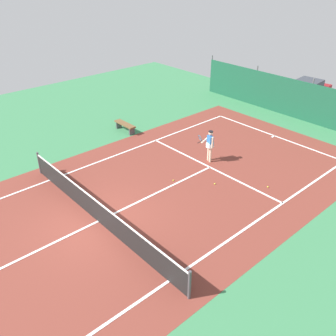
{
  "coord_description": "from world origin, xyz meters",
  "views": [
    {
      "loc": [
        10.35,
        -5.63,
        8.91
      ],
      "look_at": [
        -0.14,
        3.77,
        0.9
      ],
      "focal_mm": 39.51,
      "sensor_mm": 36.0,
      "label": 1
    }
  ],
  "objects_px": {
    "tennis_net": "(97,211)",
    "parked_car": "(306,93)",
    "tennis_player": "(210,144)",
    "tennis_ball_midcourt": "(215,184)",
    "courtside_bench": "(125,125)",
    "tennis_ball_by_sideline": "(268,187)",
    "tennis_ball_near_player": "(173,180)"
  },
  "relations": [
    {
      "from": "tennis_ball_by_sideline",
      "to": "courtside_bench",
      "type": "height_order",
      "value": "courtside_bench"
    },
    {
      "from": "tennis_net",
      "to": "parked_car",
      "type": "bearing_deg",
      "value": 95.41
    },
    {
      "from": "tennis_ball_near_player",
      "to": "courtside_bench",
      "type": "distance_m",
      "value": 6.29
    },
    {
      "from": "tennis_player",
      "to": "courtside_bench",
      "type": "relative_size",
      "value": 1.03
    },
    {
      "from": "tennis_net",
      "to": "parked_car",
      "type": "xyz_separation_m",
      "value": [
        -1.7,
        18.0,
        0.33
      ]
    },
    {
      "from": "tennis_player",
      "to": "tennis_ball_by_sideline",
      "type": "bearing_deg",
      "value": -158.52
    },
    {
      "from": "tennis_net",
      "to": "tennis_player",
      "type": "xyz_separation_m",
      "value": [
        -0.49,
        6.84,
        0.45
      ]
    },
    {
      "from": "tennis_ball_near_player",
      "to": "courtside_bench",
      "type": "bearing_deg",
      "value": 164.33
    },
    {
      "from": "tennis_ball_midcourt",
      "to": "courtside_bench",
      "type": "height_order",
      "value": "courtside_bench"
    },
    {
      "from": "tennis_net",
      "to": "courtside_bench",
      "type": "distance_m",
      "value": 8.64
    },
    {
      "from": "tennis_ball_near_player",
      "to": "tennis_ball_by_sideline",
      "type": "bearing_deg",
      "value": 40.66
    },
    {
      "from": "tennis_player",
      "to": "tennis_ball_by_sideline",
      "type": "height_order",
      "value": "tennis_player"
    },
    {
      "from": "tennis_net",
      "to": "tennis_ball_by_sideline",
      "type": "relative_size",
      "value": 153.33
    },
    {
      "from": "tennis_ball_midcourt",
      "to": "parked_car",
      "type": "height_order",
      "value": "parked_car"
    },
    {
      "from": "tennis_ball_midcourt",
      "to": "tennis_player",
      "type": "bearing_deg",
      "value": 139.6
    },
    {
      "from": "tennis_ball_near_player",
      "to": "tennis_ball_by_sideline",
      "type": "height_order",
      "value": "same"
    },
    {
      "from": "parked_car",
      "to": "tennis_player",
      "type": "bearing_deg",
      "value": -88.24
    },
    {
      "from": "tennis_net",
      "to": "tennis_ball_near_player",
      "type": "xyz_separation_m",
      "value": [
        -0.26,
        4.2,
        -0.48
      ]
    },
    {
      "from": "tennis_net",
      "to": "tennis_ball_midcourt",
      "type": "xyz_separation_m",
      "value": [
        1.22,
        5.39,
        -0.48
      ]
    },
    {
      "from": "parked_car",
      "to": "courtside_bench",
      "type": "bearing_deg",
      "value": -115.28
    },
    {
      "from": "parked_car",
      "to": "tennis_net",
      "type": "bearing_deg",
      "value": -89.04
    },
    {
      "from": "tennis_player",
      "to": "tennis_ball_near_player",
      "type": "distance_m",
      "value": 2.81
    },
    {
      "from": "tennis_player",
      "to": "parked_car",
      "type": "xyz_separation_m",
      "value": [
        -1.22,
        11.16,
        -0.12
      ]
    },
    {
      "from": "tennis_player",
      "to": "parked_car",
      "type": "bearing_deg",
      "value": -64.47
    },
    {
      "from": "tennis_ball_near_player",
      "to": "parked_car",
      "type": "distance_m",
      "value": 13.9
    },
    {
      "from": "tennis_ball_by_sideline",
      "to": "parked_car",
      "type": "height_order",
      "value": "parked_car"
    },
    {
      "from": "tennis_ball_near_player",
      "to": "tennis_ball_midcourt",
      "type": "relative_size",
      "value": 1.0
    },
    {
      "from": "tennis_net",
      "to": "tennis_ball_near_player",
      "type": "relative_size",
      "value": 153.33
    },
    {
      "from": "tennis_player",
      "to": "tennis_ball_midcourt",
      "type": "height_order",
      "value": "tennis_player"
    },
    {
      "from": "courtside_bench",
      "to": "tennis_ball_near_player",
      "type": "bearing_deg",
      "value": -15.67
    },
    {
      "from": "tennis_ball_near_player",
      "to": "tennis_player",
      "type": "bearing_deg",
      "value": 94.97
    },
    {
      "from": "tennis_ball_by_sideline",
      "to": "tennis_ball_near_player",
      "type": "bearing_deg",
      "value": -139.34
    }
  ]
}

